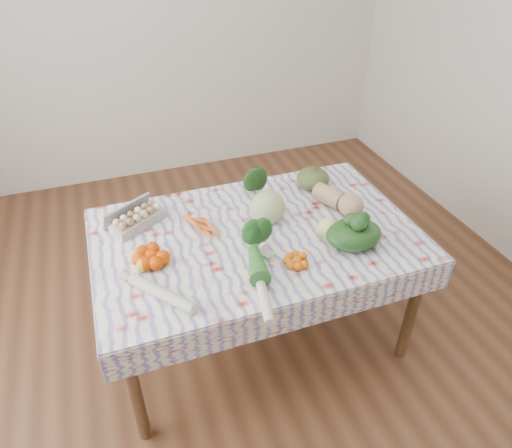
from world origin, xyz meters
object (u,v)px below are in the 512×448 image
at_px(dining_table, 256,246).
at_px(egg_carton, 138,220).
at_px(butternut_squash, 339,198).
at_px(grapefruit, 328,228).
at_px(kabocha_squash, 313,178).
at_px(cabbage, 268,207).

relative_size(dining_table, egg_carton, 5.30).
distance_m(butternut_squash, grapefruit, 0.27).
xyz_separation_m(dining_table, butternut_squash, (0.51, 0.06, 0.15)).
bearing_deg(butternut_squash, grapefruit, -153.14).
relative_size(dining_table, butternut_squash, 5.35).
height_order(kabocha_squash, butternut_squash, butternut_squash).
distance_m(egg_carton, grapefruit, 0.99).
distance_m(kabocha_squash, butternut_squash, 0.26).
bearing_deg(grapefruit, cabbage, 137.03).
distance_m(cabbage, grapefruit, 0.33).
relative_size(dining_table, cabbage, 8.79).
distance_m(egg_carton, butternut_squash, 1.09).
bearing_deg(butternut_squash, cabbage, 154.23).
height_order(dining_table, grapefruit, grapefruit).
bearing_deg(cabbage, dining_table, -140.75).
xyz_separation_m(dining_table, cabbage, (0.10, 0.08, 0.17)).
distance_m(kabocha_squash, cabbage, 0.45).
bearing_deg(grapefruit, egg_carton, 155.10).
distance_m(dining_table, kabocha_squash, 0.59).
relative_size(kabocha_squash, cabbage, 1.07).
bearing_deg(kabocha_squash, grapefruit, -106.27).
bearing_deg(butternut_squash, dining_table, 163.41).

